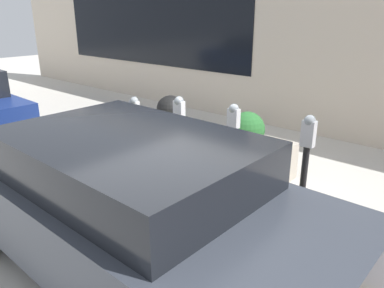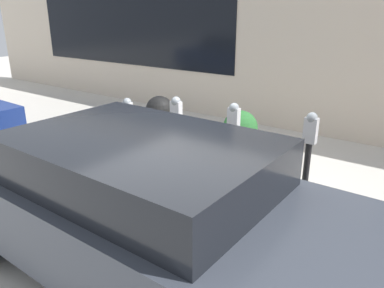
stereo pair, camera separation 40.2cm
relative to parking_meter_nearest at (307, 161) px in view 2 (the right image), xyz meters
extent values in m
plane|color=beige|center=(1.44, 0.42, -0.97)|extent=(40.00, 40.00, 0.00)
cube|color=gold|center=(1.44, 0.50, -0.95)|extent=(24.50, 0.16, 0.04)
cube|color=beige|center=(1.44, -4.05, 1.24)|extent=(24.50, 0.15, 4.42)
cube|color=black|center=(6.95, -3.97, 1.46)|extent=(7.35, 0.02, 2.65)
cylinder|color=black|center=(0.00, 0.00, -0.38)|extent=(0.07, 0.07, 1.19)
cube|color=silver|center=(0.00, 0.00, 0.37)|extent=(0.15, 0.09, 0.30)
sphere|color=gray|center=(0.00, 0.00, 0.52)|extent=(0.12, 0.12, 0.12)
cylinder|color=black|center=(0.98, 0.03, -0.36)|extent=(0.05, 0.05, 1.22)
cube|color=silver|center=(0.98, 0.03, 0.37)|extent=(0.15, 0.09, 0.25)
sphere|color=gray|center=(0.98, 0.03, 0.49)|extent=(0.12, 0.12, 0.12)
cylinder|color=black|center=(1.89, 0.05, -0.39)|extent=(0.05, 0.05, 1.16)
cube|color=silver|center=(1.89, 0.05, 0.32)|extent=(0.16, 0.09, 0.26)
sphere|color=gray|center=(1.89, 0.05, 0.45)|extent=(0.13, 0.13, 0.13)
cylinder|color=black|center=(2.89, 0.02, -0.46)|extent=(0.06, 0.06, 1.03)
cube|color=silver|center=(2.89, 0.02, 0.18)|extent=(0.16, 0.09, 0.23)
sphere|color=gray|center=(2.89, 0.02, 0.29)|extent=(0.14, 0.14, 0.14)
cube|color=#B2A899|center=(1.53, -1.16, -0.66)|extent=(1.43, 0.89, 0.61)
sphere|color=#28662D|center=(1.53, -1.16, -0.17)|extent=(0.57, 0.57, 0.57)
cube|color=#383D47|center=(1.19, 1.70, -0.26)|extent=(4.74, 1.97, 0.71)
cube|color=black|center=(1.00, 1.70, 0.32)|extent=(2.47, 1.72, 0.45)
cylinder|color=black|center=(2.65, 0.81, -0.61)|extent=(0.72, 0.23, 0.72)
cylinder|color=black|center=(-0.27, 0.81, -0.61)|extent=(0.72, 0.23, 0.72)
cylinder|color=black|center=(5.40, 0.77, -0.60)|extent=(0.75, 0.23, 0.75)
cylinder|color=#2D5133|center=(3.29, -1.19, -0.59)|extent=(0.59, 0.59, 0.76)
sphere|color=black|center=(3.29, -1.19, -0.14)|extent=(0.53, 0.53, 0.53)
camera|label=1|loc=(-1.60, 3.77, 1.64)|focal=35.00mm
camera|label=2|loc=(-1.29, 4.02, 1.64)|focal=35.00mm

